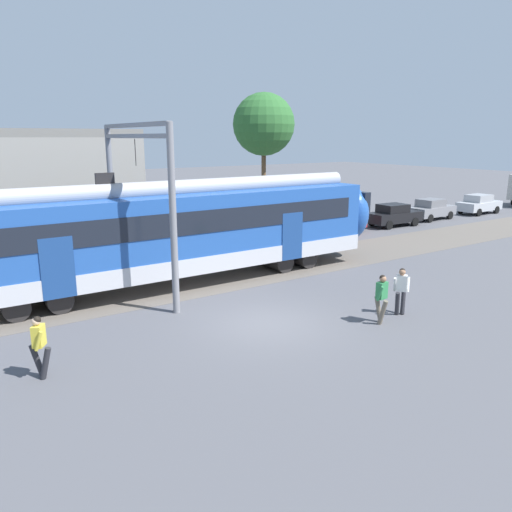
{
  "coord_description": "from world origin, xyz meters",
  "views": [
    {
      "loc": [
        -8.94,
        -12.72,
        6.02
      ],
      "look_at": [
        1.34,
        2.63,
        1.6
      ],
      "focal_mm": 35.0,
      "sensor_mm": 36.0,
      "label": 1
    }
  ],
  "objects": [
    {
      "name": "parked_car_red",
      "position": [
        12.83,
        10.57,
        0.78
      ],
      "size": [
        4.07,
        1.89,
        1.54
      ],
      "color": "#B22323",
      "rests_on": "ground"
    },
    {
      "name": "parked_car_grey",
      "position": [
        22.49,
        10.71,
        0.78
      ],
      "size": [
        4.07,
        1.9,
        1.54
      ],
      "color": "gray",
      "rests_on": "ground"
    },
    {
      "name": "pedestrian_yellow",
      "position": [
        -6.96,
        0.09,
        0.96
      ],
      "size": [
        0.52,
        0.67,
        1.67
      ],
      "color": "#28282D",
      "rests_on": "ground"
    },
    {
      "name": "parked_car_silver",
      "position": [
        28.11,
        10.43,
        0.78
      ],
      "size": [
        4.02,
        1.79,
        1.54
      ],
      "color": "#B7BABF",
      "rests_on": "ground"
    },
    {
      "name": "parked_car_black",
      "position": [
        17.92,
        10.32,
        0.78
      ],
      "size": [
        4.07,
        1.89,
        1.54
      ],
      "color": "black",
      "rests_on": "ground"
    },
    {
      "name": "catenary_gantry",
      "position": [
        -2.01,
        5.85,
        4.31
      ],
      "size": [
        0.24,
        6.64,
        6.53
      ],
      "color": "gray",
      "rests_on": "ground"
    },
    {
      "name": "ground_plane",
      "position": [
        0.0,
        0.0,
        0.0
      ],
      "size": [
        160.0,
        160.0,
        0.0
      ],
      "primitive_type": "plane",
      "color": "#515156"
    },
    {
      "name": "pedestrian_green",
      "position": [
        3.15,
        -2.07,
        0.96
      ],
      "size": [
        0.54,
        0.67,
        1.67
      ],
      "color": "#6B6051",
      "rests_on": "ground"
    },
    {
      "name": "pedestrian_white",
      "position": [
        4.35,
        -1.86,
        0.96
      ],
      "size": [
        0.7,
        0.47,
        1.67
      ],
      "color": "#28282D",
      "rests_on": "ground"
    },
    {
      "name": "street_tree_right",
      "position": [
        11.41,
        16.7,
        6.85
      ],
      "size": [
        4.31,
        4.31,
        9.03
      ],
      "color": "brown",
      "rests_on": "ground"
    }
  ]
}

